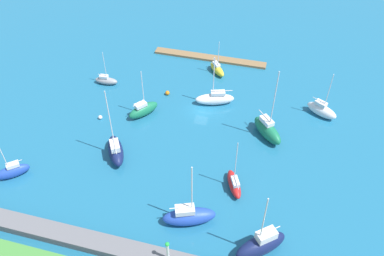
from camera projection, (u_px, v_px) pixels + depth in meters
The scene contains 17 objects.
water at pixel (201, 110), 76.30m from camera, with size 160.00×160.00×0.00m, color #1E668C.
pier_dock at pixel (210, 58), 89.31m from camera, with size 25.25×2.17×0.52m, color olive.
breakwater at pixel (144, 255), 53.25m from camera, with size 74.04×2.73×1.39m, color slate.
harbor_beacon at pixel (168, 250), 50.68m from camera, with size 0.56×0.56×3.73m.
sailboat_green_east_end at pixel (267, 130), 70.07m from camera, with size 6.66×7.12×14.14m.
sailboat_navy_lone_north at pixel (116, 150), 66.55m from camera, with size 5.73×7.30×13.53m.
sailboat_blue_outer_mooring at pixel (12, 171), 63.52m from camera, with size 5.14×4.80×8.39m.
sailboat_white_far_north at pixel (215, 99), 76.93m from camera, with size 7.79×4.32×10.57m.
sailboat_red_west_end at pixel (234, 184), 61.84m from camera, with size 3.83×5.84×9.61m.
sailboat_yellow_along_channel at pixel (217, 69), 84.84m from camera, with size 4.65×5.09×7.69m.
sailboat_gray_off_beacon at pixel (106, 80), 82.05m from camera, with size 4.85×1.99×7.52m.
sailboat_green_mid_basin at pixel (143, 110), 74.50m from camera, with size 5.34×6.23×9.72m.
sailboat_navy_by_breakwater at pixel (261, 244), 53.32m from camera, with size 7.40×6.77×11.92m.
sailboat_blue_inner_mooring at pixel (189, 216), 56.96m from camera, with size 8.08×5.21×11.80m.
sailboat_white_far_south at pixel (322, 110), 74.52m from camera, with size 6.22×4.66×9.42m.
mooring_buoy_white at pixel (100, 117), 74.27m from camera, with size 0.76×0.76×0.76m, color white.
mooring_buoy_orange at pixel (167, 93), 79.62m from camera, with size 0.88×0.88×0.88m, color orange.
Camera 1 is at (-13.27, 56.81, 49.32)m, focal length 37.30 mm.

